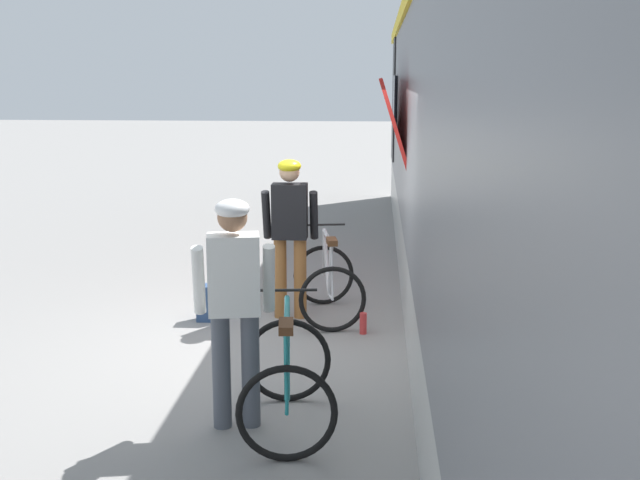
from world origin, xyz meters
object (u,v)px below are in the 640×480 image
object	(u,v)px
cyclist_near_in_dark	(290,224)
cyclist_far_in_white	(234,293)
bicycle_far_teal	(287,379)
water_bottle_near_the_bikes	(363,323)
bicycle_near_silver	(328,283)
train_car	(544,139)
backpack_on_platform	(210,303)

from	to	relation	value
cyclist_near_in_dark	cyclist_far_in_white	xyz separation A→B (m)	(-0.10, -2.75, 0.00)
bicycle_far_teal	water_bottle_near_the_bikes	size ratio (longest dim) A/B	5.09
bicycle_near_silver	cyclist_near_in_dark	bearing A→B (deg)	-178.35
bicycle_far_teal	train_car	bearing A→B (deg)	52.18
cyclist_near_in_dark	cyclist_far_in_white	size ratio (longest dim) A/B	1.00
bicycle_near_silver	backpack_on_platform	world-z (taller)	bicycle_near_silver
train_car	bicycle_far_teal	bearing A→B (deg)	-127.82
cyclist_near_in_dark	bicycle_near_silver	size ratio (longest dim) A/B	1.51
cyclist_far_in_white	backpack_on_platform	bearing A→B (deg)	106.53
backpack_on_platform	water_bottle_near_the_bikes	xyz separation A→B (m)	(1.68, -0.33, -0.09)
cyclist_near_in_dark	bicycle_near_silver	bearing A→B (deg)	1.65
train_car	bicycle_far_teal	distance (m)	4.29
train_car	cyclist_near_in_dark	bearing A→B (deg)	-172.41
train_car	cyclist_far_in_white	bearing A→B (deg)	-132.33
train_car	backpack_on_platform	size ratio (longest dim) A/B	43.37
bicycle_near_silver	water_bottle_near_the_bikes	size ratio (longest dim) A/B	5.21
cyclist_near_in_dark	water_bottle_near_the_bikes	distance (m)	1.35
cyclist_far_in_white	bicycle_far_teal	xyz separation A→B (m)	(0.39, -0.03, -0.65)
train_car	cyclist_near_in_dark	size ratio (longest dim) A/B	9.85
train_car	bicycle_near_silver	size ratio (longest dim) A/B	14.83
cyclist_far_in_white	bicycle_near_silver	distance (m)	2.89
bicycle_near_silver	bicycle_far_teal	size ratio (longest dim) A/B	1.03
water_bottle_near_the_bikes	backpack_on_platform	bearing A→B (deg)	168.98
cyclist_far_in_white	cyclist_near_in_dark	bearing A→B (deg)	87.85
cyclist_near_in_dark	backpack_on_platform	bearing A→B (deg)	-167.92
backpack_on_platform	water_bottle_near_the_bikes	bearing A→B (deg)	-11.33
backpack_on_platform	bicycle_near_silver	bearing A→B (deg)	8.45
water_bottle_near_the_bikes	train_car	bearing A→B (deg)	24.61
train_car	bicycle_near_silver	world-z (taller)	train_car
bicycle_far_teal	backpack_on_platform	distance (m)	2.85
cyclist_near_in_dark	bicycle_far_teal	xyz separation A→B (m)	(0.29, -2.79, -0.65)
bicycle_near_silver	backpack_on_platform	bearing A→B (deg)	-171.25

